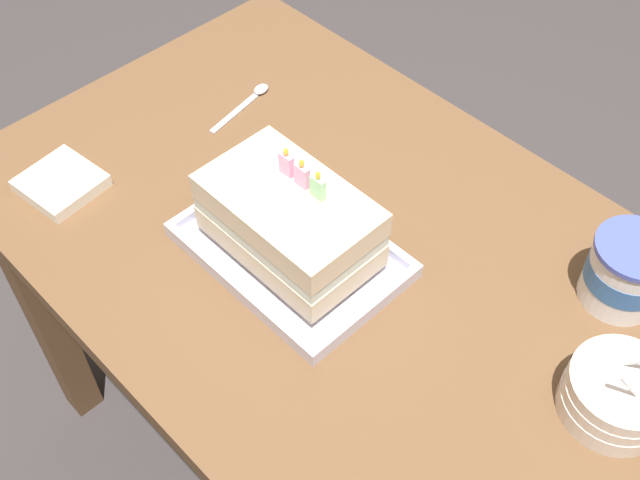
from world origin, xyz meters
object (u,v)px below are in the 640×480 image
Objects in this scene: foil_tray at (291,252)px; birthday_cake at (289,220)px; bowl_stack at (617,394)px; ice_cream_tub at (627,271)px; serving_spoon_near_tray at (252,97)px; napkin_pile at (61,183)px.

birthday_cake is at bearing 90.00° from foil_tray.
bowl_stack is 1.21× the size of ice_cream_tub.
birthday_cake reaches higher than ice_cream_tub.
ice_cream_tub is at bearing 36.87° from birthday_cake.
serving_spoon_near_tray is at bearing 174.78° from bowl_stack.
bowl_stack is at bearing 19.35° from napkin_pile.
bowl_stack is at bearing -5.22° from serving_spoon_near_tray.
foil_tray is 0.38m from napkin_pile.
foil_tray is 0.47m from bowl_stack.
bowl_stack is (0.45, 0.12, 0.03)m from foil_tray.
foil_tray reaches higher than napkin_pile.
serving_spoon_near_tray is (-0.66, -0.09, -0.05)m from ice_cream_tub.
bowl_stack is 0.84m from napkin_pile.
birthday_cake reaches higher than napkin_pile.
serving_spoon_near_tray is at bearing 148.20° from birthday_cake.
birthday_cake is at bearing -31.80° from serving_spoon_near_tray.
foil_tray is at bearing -31.82° from serving_spoon_near_tray.
birthday_cake is 2.17× the size of ice_cream_tub.
serving_spoon_near_tray is at bearing -172.58° from ice_cream_tub.
foil_tray is 1.31× the size of birthday_cake.
bowl_stack reaches higher than foil_tray.
napkin_pile is (-0.34, -0.16, 0.00)m from foil_tray.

